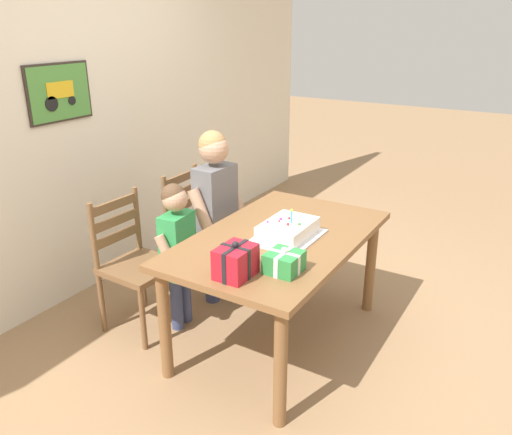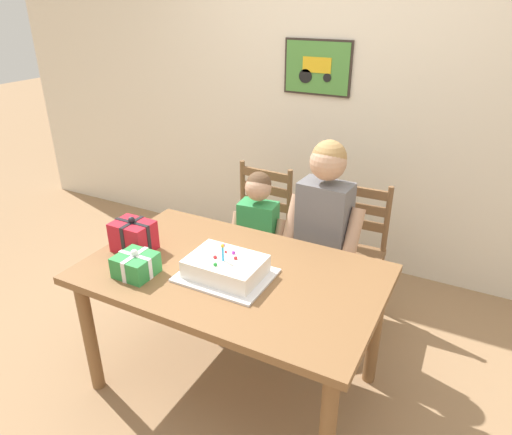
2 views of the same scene
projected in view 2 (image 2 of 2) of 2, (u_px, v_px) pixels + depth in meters
ground_plane at (235, 382)px, 2.64m from camera, size 20.00×20.00×0.00m
back_wall at (344, 99)px, 3.40m from camera, size 6.40×0.11×2.60m
dining_table at (232, 287)px, 2.36m from camera, size 1.49×0.91×0.74m
birthday_cake at (225, 268)px, 2.26m from camera, size 0.44×0.34×0.19m
gift_box_red_large at (134, 236)px, 2.48m from camera, size 0.22×0.17×0.20m
gift_box_beside_cake at (136, 265)px, 2.27m from camera, size 0.19×0.18×0.14m
chair_left at (255, 232)px, 3.30m from camera, size 0.43×0.43×0.92m
chair_right at (349, 254)px, 3.02m from camera, size 0.43×0.43×0.92m
child_older at (324, 224)px, 2.73m from camera, size 0.47×0.27×1.28m
child_younger at (258, 232)px, 2.98m from camera, size 0.38×0.23×1.02m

